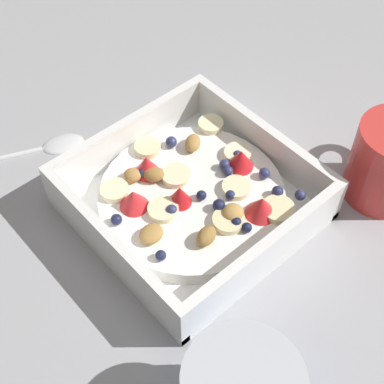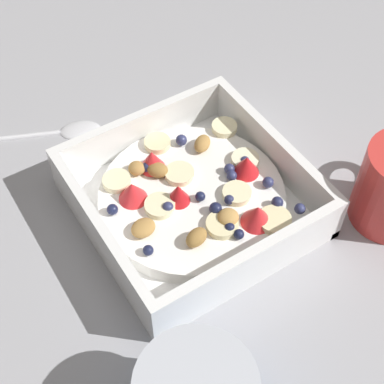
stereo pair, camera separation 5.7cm
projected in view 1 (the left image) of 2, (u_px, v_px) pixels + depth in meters
name	position (u px, v px, depth m)	size (l,w,h in m)	color
ground_plane	(184.00, 221.00, 0.59)	(2.40, 2.40, 0.00)	#9E9EA3
fruit_bowl	(193.00, 198.00, 0.58)	(0.21, 0.21, 0.06)	white
spoon	(40.00, 147.00, 0.65)	(0.09, 0.17, 0.01)	silver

